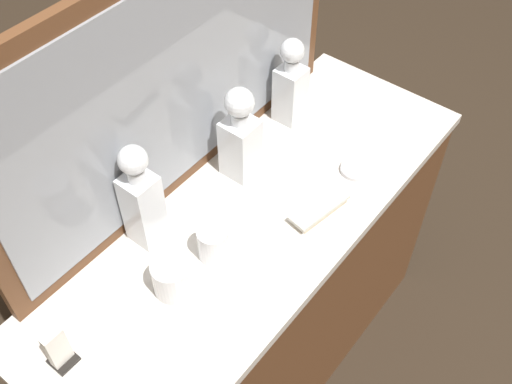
% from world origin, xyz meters
% --- Properties ---
extents(ground_plane, '(6.00, 6.00, 0.00)m').
position_xyz_m(ground_plane, '(0.00, 0.00, 0.00)').
color(ground_plane, '#2D2319').
extents(dresser, '(1.30, 0.48, 0.82)m').
position_xyz_m(dresser, '(0.00, 0.00, 0.41)').
color(dresser, brown).
rests_on(dresser, ground_plane).
extents(dresser_mirror, '(1.10, 0.03, 0.61)m').
position_xyz_m(dresser_mirror, '(0.00, 0.22, 1.12)').
color(dresser_mirror, brown).
rests_on(dresser_mirror, dresser).
extents(crystal_decanter_center, '(0.07, 0.07, 0.26)m').
position_xyz_m(crystal_decanter_center, '(0.34, 0.15, 0.92)').
color(crystal_decanter_center, white).
rests_on(crystal_decanter_center, dresser).
extents(crystal_decanter_far_left, '(0.07, 0.07, 0.29)m').
position_xyz_m(crystal_decanter_far_left, '(-0.21, 0.16, 0.94)').
color(crystal_decanter_far_left, white).
rests_on(crystal_decanter_far_left, dresser).
extents(crystal_decanter_left, '(0.08, 0.08, 0.27)m').
position_xyz_m(crystal_decanter_left, '(0.09, 0.12, 0.93)').
color(crystal_decanter_left, white).
rests_on(crystal_decanter_left, dresser).
extents(crystal_tumbler_front, '(0.07, 0.07, 0.09)m').
position_xyz_m(crystal_tumbler_front, '(-0.16, 0.00, 0.86)').
color(crystal_tumbler_front, white).
rests_on(crystal_tumbler_front, dresser).
extents(crystal_tumbler_rear, '(0.09, 0.09, 0.09)m').
position_xyz_m(crystal_tumbler_rear, '(-0.28, 0.01, 0.86)').
color(crystal_tumbler_rear, white).
rests_on(crystal_tumbler_rear, dresser).
extents(silver_brush_center, '(0.17, 0.08, 0.02)m').
position_xyz_m(silver_brush_center, '(0.10, -0.12, 0.83)').
color(silver_brush_center, '#B7A88C').
rests_on(silver_brush_center, dresser).
extents(porcelain_dish, '(0.08, 0.08, 0.01)m').
position_xyz_m(porcelain_dish, '(0.27, -0.12, 0.82)').
color(porcelain_dish, silver).
rests_on(porcelain_dish, dresser).
extents(napkin_holder, '(0.05, 0.05, 0.11)m').
position_xyz_m(napkin_holder, '(-0.55, 0.07, 0.86)').
color(napkin_holder, black).
rests_on(napkin_holder, dresser).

